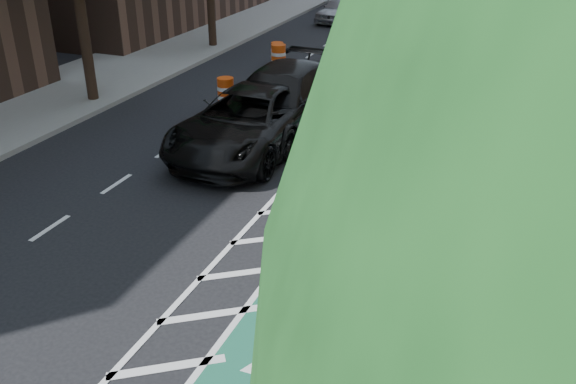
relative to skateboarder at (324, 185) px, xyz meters
The scene contains 14 objects.
ground 3.42m from the skateboarder, 134.58° to the right, with size 120.00×120.00×0.00m, color black.
bike_lane 7.76m from the skateboarder, 84.78° to the left, with size 2.00×90.00×0.01m, color #1A5D4D.
buffer_strip 7.77m from the skateboarder, 95.96° to the left, with size 1.40×90.00×0.01m, color silver.
sidewalk_left 14.10m from the skateboarder, 146.99° to the left, with size 5.00×90.00×0.15m, color gray.
curb_right 9.06m from the skateboarder, 58.22° to the left, with size 0.12×90.00×0.16m, color gray.
curb_left 12.13m from the skateboarder, 140.65° to the left, with size 0.12×90.00×0.16m, color gray.
skateboard 0.90m from the skateboarder, behind, with size 0.36×0.88×0.11m.
skateboarder is the anchor object (origin of this frame).
suv_near 4.80m from the skateboarder, 134.36° to the left, with size 2.85×6.17×1.72m, color black.
suv_far 6.05m from the skateboarder, 121.32° to the left, with size 2.65×6.52×1.89m, color black.
car_silver 23.29m from the skateboarder, 106.51° to the left, with size 1.58×3.94×1.34m, color #ABA9AF.
barrel_a 8.83m from the skateboarder, 130.86° to the left, with size 0.71×0.71×0.97m.
barrel_b 13.08m from the skateboarder, 116.83° to the left, with size 0.75×0.75×1.02m.
barrel_c 13.99m from the skateboarder, 116.79° to the left, with size 0.67×0.67×0.91m.
Camera 1 is at (5.92, -8.81, 6.62)m, focal length 38.00 mm.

